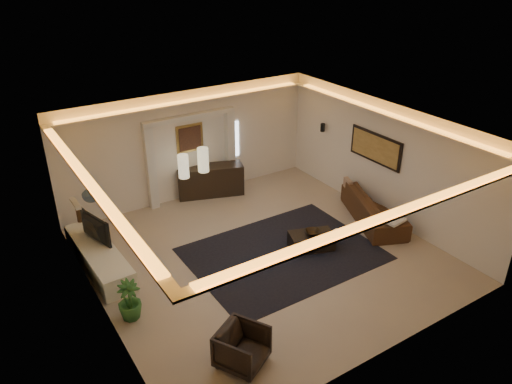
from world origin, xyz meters
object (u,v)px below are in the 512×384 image
armchair (242,348)px  console (210,181)px  sofa (374,208)px  coffee_table (311,241)px

armchair → console: bearing=37.4°
sofa → armchair: size_ratio=3.12×
console → armchair: size_ratio=2.35×
console → armchair: 6.20m
console → coffee_table: 3.66m
coffee_table → armchair: 3.72m
console → sofa: size_ratio=0.75×
console → armchair: console is taller
armchair → coffee_table: bearing=4.9°
console → sofa: (2.72, -3.43, -0.06)m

